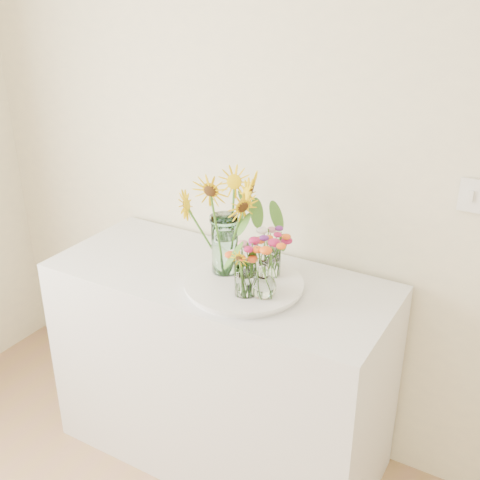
{
  "coord_description": "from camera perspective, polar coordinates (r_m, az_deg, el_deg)",
  "views": [
    {
      "loc": [
        0.63,
        0.14,
        2.03
      ],
      "look_at": [
        -0.4,
        1.9,
        1.09
      ],
      "focal_mm": 45.0,
      "sensor_mm": 36.0,
      "label": 1
    }
  ],
  "objects": [
    {
      "name": "sunflower_bouquet",
      "position": [
        2.28,
        -1.49,
        2.12
      ],
      "size": [
        0.68,
        0.68,
        0.46
      ],
      "primitive_type": null,
      "rotation": [
        0.0,
        0.0,
        0.16
      ],
      "color": "#E9BD04",
      "rests_on": "tray"
    },
    {
      "name": "tray",
      "position": [
        2.3,
        0.38,
        -4.39
      ],
      "size": [
        0.43,
        0.43,
        0.02
      ],
      "primitive_type": "cylinder",
      "color": "white",
      "rests_on": "counter"
    },
    {
      "name": "wildflower_posy_b",
      "position": [
        2.15,
        2.23,
        -2.71
      ],
      "size": [
        0.19,
        0.19,
        0.23
      ],
      "primitive_type": null,
      "color": "#F75C15",
      "rests_on": "tray"
    },
    {
      "name": "wildflower_posy_a",
      "position": [
        2.16,
        0.5,
        -2.66
      ],
      "size": [
        0.18,
        0.18,
        0.23
      ],
      "primitive_type": null,
      "color": "#F75C15",
      "rests_on": "tray"
    },
    {
      "name": "wildflower_posy_c",
      "position": [
        2.31,
        3.09,
        -1.14
      ],
      "size": [
        0.17,
        0.17,
        0.2
      ],
      "primitive_type": null,
      "color": "#F75C15",
      "rests_on": "tray"
    },
    {
      "name": "mason_jar",
      "position": [
        2.32,
        -1.46,
        -0.43
      ],
      "size": [
        0.12,
        0.12,
        0.24
      ],
      "primitive_type": "cylinder",
      "rotation": [
        0.0,
        0.0,
        0.16
      ],
      "color": "#B6EFDC",
      "rests_on": "tray"
    },
    {
      "name": "small_vase_a",
      "position": [
        2.18,
        0.5,
        -3.71
      ],
      "size": [
        0.08,
        0.08,
        0.14
      ],
      "primitive_type": "cylinder",
      "rotation": [
        0.0,
        0.0,
        -0.01
      ],
      "color": "white",
      "rests_on": "tray"
    },
    {
      "name": "counter",
      "position": [
        2.65,
        -1.89,
        -11.95
      ],
      "size": [
        1.4,
        0.6,
        0.9
      ],
      "primitive_type": "cube",
      "color": "white",
      "rests_on": "ground_plane"
    },
    {
      "name": "small_vase_b",
      "position": [
        2.17,
        2.21,
        -3.76
      ],
      "size": [
        0.11,
        0.11,
        0.14
      ],
      "primitive_type": null,
      "rotation": [
        0.0,
        0.0,
        -0.1
      ],
      "color": "white",
      "rests_on": "tray"
    },
    {
      "name": "small_vase_c",
      "position": [
        2.33,
        3.07,
        -2.14
      ],
      "size": [
        0.07,
        0.07,
        0.11
      ],
      "primitive_type": "cylinder",
      "rotation": [
        0.0,
        0.0,
        0.08
      ],
      "color": "white",
      "rests_on": "tray"
    }
  ]
}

